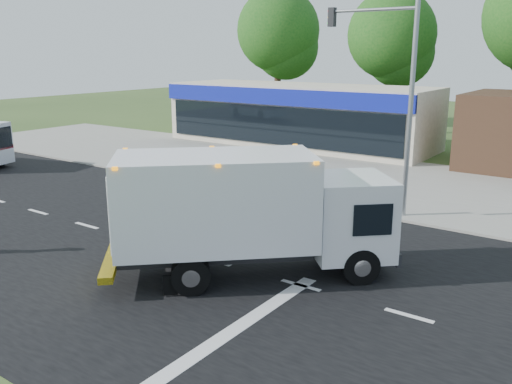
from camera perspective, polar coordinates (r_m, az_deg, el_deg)
ground at (r=16.45m, az=-4.36°, el=-7.34°), size 120.00×120.00×0.00m
road_asphalt at (r=16.45m, az=-4.36°, el=-7.32°), size 60.00×14.00×0.02m
sidewalk at (r=23.01m, az=8.73°, el=-0.91°), size 60.00×2.40×0.12m
parking_apron at (r=28.19m, az=14.05°, el=1.58°), size 60.00×9.00×0.02m
lane_markings at (r=14.70m, az=-3.64°, el=-10.01°), size 55.20×7.00×0.01m
ems_box_truck at (r=14.81m, az=-0.93°, el=-1.56°), size 7.40×7.15×3.49m
retail_strip_mall at (r=37.04m, az=4.55°, el=8.12°), size 18.00×6.20×4.00m
traffic_signal_pole at (r=20.74m, az=14.40°, el=10.79°), size 3.51×0.25×8.00m
background_trees at (r=41.30m, az=21.08°, el=15.35°), size 36.77×7.39×12.10m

